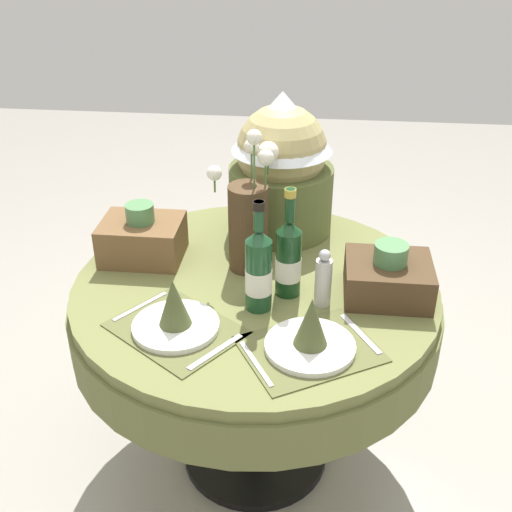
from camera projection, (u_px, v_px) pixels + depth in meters
The scene contains 11 objects.
ground at pixel (255, 453), 2.31m from camera, with size 8.00×8.00×0.00m, color #9E998E.
dining_table at pixel (255, 316), 2.01m from camera, with size 1.15×1.15×0.74m.
place_setting_left at pixel (175, 315), 1.71m from camera, with size 0.43×0.41×0.16m.
place_setting_right at pixel (311, 335), 1.64m from camera, with size 0.42×0.39×0.16m.
flower_vase at pixel (249, 218), 1.95m from camera, with size 0.20×0.20×0.46m.
wine_bottle_centre at pixel (259, 270), 1.77m from camera, with size 0.08×0.08×0.34m.
wine_bottle_right at pixel (288, 257), 1.84m from camera, with size 0.08×0.08×0.34m.
pepper_mill at pixel (323, 280), 1.81m from camera, with size 0.05×0.05×0.18m.
gift_tub_back_centre at pixel (281, 160), 2.14m from camera, with size 0.36×0.36×0.49m.
woven_basket_side_left at pixel (142, 238), 2.05m from camera, with size 0.26×0.20×0.19m.
woven_basket_side_right at pixel (388, 277), 1.86m from camera, with size 0.25×0.22×0.17m.
Camera 1 is at (0.18, -1.63, 1.78)m, focal length 44.34 mm.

